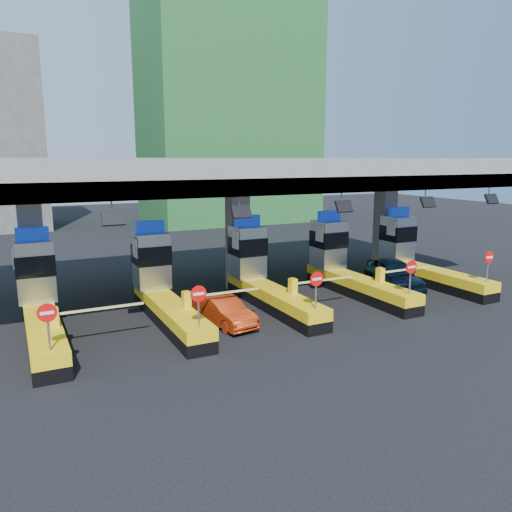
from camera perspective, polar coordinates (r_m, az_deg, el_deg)
name	(u,v)px	position (r m, az deg, el deg)	size (l,w,h in m)	color
ground	(263,304)	(24.53, 0.84, -5.46)	(120.00, 120.00, 0.00)	black
toll_canopy	(238,175)	(26.11, -2.05, 9.21)	(28.00, 12.09, 7.00)	slate
toll_lane_far_left	(39,300)	(21.89, -23.53, -4.63)	(4.43, 8.00, 4.16)	black
toll_lane_left	(161,286)	(22.64, -10.81, -3.39)	(4.43, 8.00, 4.16)	black
toll_lane_center	(261,275)	(24.41, 0.56, -2.14)	(4.43, 8.00, 4.16)	black
toll_lane_right	(344,265)	(27.00, 10.05, -1.03)	(4.43, 8.00, 4.16)	black
toll_lane_far_right	(415,257)	(30.20, 17.71, -0.11)	(4.43, 8.00, 4.16)	black
bg_building_scaffold	(227,94)	(58.02, -3.31, 17.99)	(18.00, 12.00, 28.00)	#1E5926
van	(394,274)	(28.04, 15.46, -2.01)	(1.95, 4.85, 1.65)	black
red_car	(224,311)	(21.40, -3.66, -6.31)	(1.25, 3.59, 1.18)	#B82F0E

